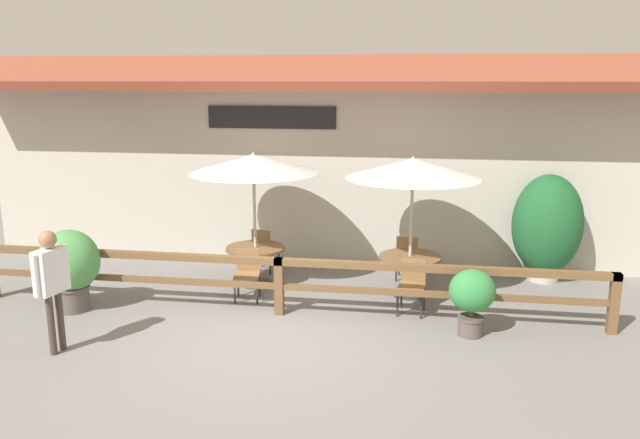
# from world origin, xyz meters

# --- Properties ---
(ground_plane) EXTENTS (60.00, 60.00, 0.00)m
(ground_plane) POSITION_xyz_m (0.00, 0.00, 0.00)
(ground_plane) COLOR slate
(building_facade) EXTENTS (14.28, 1.49, 4.23)m
(building_facade) POSITION_xyz_m (-0.00, 4.10, 2.17)
(building_facade) COLOR #BCB7A8
(building_facade) RESTS_ON ground
(patio_railing) EXTENTS (10.40, 0.14, 0.95)m
(patio_railing) POSITION_xyz_m (0.00, 1.05, 0.70)
(patio_railing) COLOR brown
(patio_railing) RESTS_ON ground
(patio_umbrella_near) EXTENTS (2.32, 2.32, 2.47)m
(patio_umbrella_near) POSITION_xyz_m (-0.76, 2.46, 2.27)
(patio_umbrella_near) COLOR #B7B2A8
(patio_umbrella_near) RESTS_ON ground
(dining_table_near) EXTENTS (1.10, 1.10, 0.72)m
(dining_table_near) POSITION_xyz_m (-0.76, 2.46, 0.58)
(dining_table_near) COLOR brown
(dining_table_near) RESTS_ON ground
(chair_near_streetside) EXTENTS (0.47, 0.47, 0.88)m
(chair_near_streetside) POSITION_xyz_m (-0.70, 1.67, 0.50)
(chair_near_streetside) COLOR olive
(chair_near_streetside) RESTS_ON ground
(chair_near_wallside) EXTENTS (0.51, 0.51, 0.88)m
(chair_near_wallside) POSITION_xyz_m (-0.79, 3.26, 0.50)
(chair_near_wallside) COLOR olive
(chair_near_wallside) RESTS_ON ground
(patio_umbrella_middle) EXTENTS (2.32, 2.32, 2.47)m
(patio_umbrella_middle) POSITION_xyz_m (2.08, 2.31, 2.27)
(patio_umbrella_middle) COLOR #B7B2A8
(patio_umbrella_middle) RESTS_ON ground
(dining_table_middle) EXTENTS (1.10, 1.10, 0.72)m
(dining_table_middle) POSITION_xyz_m (2.08, 2.31, 0.58)
(dining_table_middle) COLOR brown
(dining_table_middle) RESTS_ON ground
(chair_middle_streetside) EXTENTS (0.47, 0.47, 0.88)m
(chair_middle_streetside) POSITION_xyz_m (2.13, 1.47, 0.50)
(chair_middle_streetside) COLOR olive
(chair_middle_streetside) RESTS_ON ground
(chair_middle_wallside) EXTENTS (0.46, 0.46, 0.88)m
(chair_middle_wallside) POSITION_xyz_m (2.03, 3.15, 0.50)
(chair_middle_wallside) COLOR olive
(chair_middle_wallside) RESTS_ON ground
(potted_plant_entrance_palm) EXTENTS (0.68, 0.61, 1.02)m
(potted_plant_entrance_palm) POSITION_xyz_m (3.01, 0.64, 0.63)
(potted_plant_entrance_palm) COLOR #564C47
(potted_plant_entrance_palm) RESTS_ON ground
(potted_plant_corner_fern) EXTENTS (0.99, 0.89, 1.37)m
(potted_plant_corner_fern) POSITION_xyz_m (-3.43, 0.69, 0.78)
(potted_plant_corner_fern) COLOR #564C47
(potted_plant_corner_fern) RESTS_ON ground
(potted_plant_broad_leaf) EXTENTS (1.29, 1.16, 2.04)m
(potted_plant_broad_leaf) POSITION_xyz_m (4.60, 3.55, 1.06)
(potted_plant_broad_leaf) COLOR #B7AD99
(potted_plant_broad_leaf) RESTS_ON ground
(pedestrian) EXTENTS (0.30, 0.60, 1.76)m
(pedestrian) POSITION_xyz_m (-2.77, -0.85, 1.13)
(pedestrian) COLOR #42382D
(pedestrian) RESTS_ON ground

